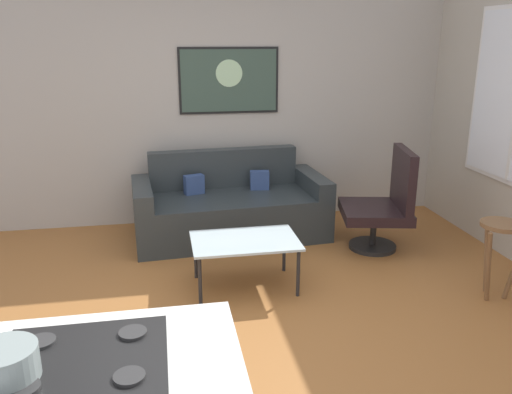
{
  "coord_description": "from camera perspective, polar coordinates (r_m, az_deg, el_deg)",
  "views": [
    {
      "loc": [
        -0.58,
        -3.3,
        2.01
      ],
      "look_at": [
        0.19,
        0.9,
        0.7
      ],
      "focal_mm": 36.51,
      "sensor_mm": 36.0,
      "label": 1
    }
  ],
  "objects": [
    {
      "name": "back_wall",
      "position": [
        5.78,
        -4.68,
        10.95
      ],
      "size": [
        6.4,
        0.05,
        2.8
      ],
      "primitive_type": "cube",
      "color": "#AAA59B",
      "rests_on": "ground"
    },
    {
      "name": "bar_stool",
      "position": [
        4.51,
        25.17,
        -4.26
      ],
      "size": [
        0.37,
        0.36,
        0.64
      ],
      "color": "brown",
      "rests_on": "ground"
    },
    {
      "name": "mixing_bowl",
      "position": [
        2.03,
        -25.78,
        -16.31
      ],
      "size": [
        0.22,
        0.22,
        0.13
      ],
      "color": "gray",
      "rests_on": "kitchen_counter"
    },
    {
      "name": "armchair",
      "position": [
        5.21,
        13.93,
        -0.71
      ],
      "size": [
        0.76,
        0.78,
        1.0
      ],
      "color": "black",
      "rests_on": "ground"
    },
    {
      "name": "ground",
      "position": [
        3.91,
        -0.36,
        -14.16
      ],
      "size": [
        6.4,
        6.4,
        0.04
      ],
      "primitive_type": "cube",
      "color": "#9B602F"
    },
    {
      "name": "coffee_table",
      "position": [
        4.3,
        -1.23,
        -5.14
      ],
      "size": [
        0.87,
        0.58,
        0.42
      ],
      "color": "silver",
      "rests_on": "ground"
    },
    {
      "name": "couch",
      "position": [
        5.46,
        -2.88,
        -1.29
      ],
      "size": [
        2.02,
        1.03,
        0.86
      ],
      "color": "#293032",
      "rests_on": "ground"
    },
    {
      "name": "wall_painting",
      "position": [
        5.74,
        -2.98,
        12.63
      ],
      "size": [
        1.08,
        0.03,
        0.7
      ],
      "color": "black"
    }
  ]
}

